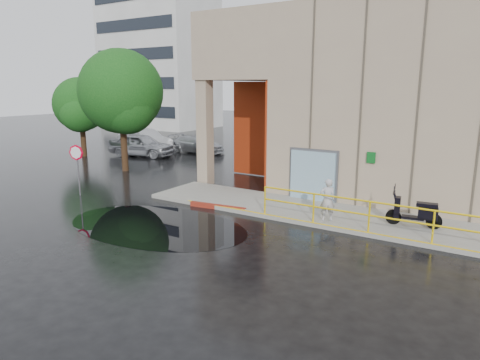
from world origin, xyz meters
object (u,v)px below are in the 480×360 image
at_px(tree_far, 80,107).
at_px(car_b, 145,140).
at_px(car_c, 197,144).
at_px(scooter, 415,204).
at_px(car_a, 141,145).
at_px(red_curb, 218,207).
at_px(tree_near, 122,95).
at_px(stop_sign, 77,158).
at_px(person, 327,200).

bearing_deg(tree_far, car_b, 68.71).
bearing_deg(car_c, scooter, -117.86).
distance_m(car_a, car_b, 2.59).
relative_size(red_curb, car_c, 0.56).
height_order(scooter, car_b, car_b).
bearing_deg(tree_near, scooter, -7.83).
xyz_separation_m(tree_near, tree_far, (-6.29, 2.07, -0.88)).
bearing_deg(scooter, stop_sign, -176.26).
height_order(person, stop_sign, stop_sign).
relative_size(stop_sign, car_b, 0.47).
height_order(car_b, tree_near, tree_near).
distance_m(stop_sign, tree_far, 11.31).
bearing_deg(car_b, car_c, -63.65).
xyz_separation_m(car_b, tree_far, (-1.65, -4.23, 2.59)).
height_order(car_b, tree_far, tree_far).
height_order(red_curb, tree_near, tree_near).
bearing_deg(scooter, red_curb, -177.19).
bearing_deg(person, red_curb, -27.54).
bearing_deg(car_b, car_a, -132.53).
distance_m(car_c, tree_near, 8.36).
xyz_separation_m(stop_sign, red_curb, (6.41, 1.47, -1.58)).
relative_size(stop_sign, car_a, 0.49).
bearing_deg(car_a, tree_far, 113.24).
height_order(person, red_curb, person).
distance_m(scooter, stop_sign, 13.76).
xyz_separation_m(car_c, tree_far, (-5.53, -5.42, 2.74)).
bearing_deg(red_curb, car_c, 130.83).
distance_m(scooter, car_c, 19.17).
relative_size(car_c, tree_far, 0.81).
bearing_deg(tree_far, car_c, 44.45).
distance_m(car_b, tree_far, 5.22).
height_order(red_curb, tree_far, tree_far).
bearing_deg(person, car_a, -57.94).
relative_size(person, scooter, 0.83).
xyz_separation_m(scooter, red_curb, (-7.03, -1.37, -0.84)).
xyz_separation_m(stop_sign, tree_far, (-8.65, 7.08, 1.70)).
distance_m(red_curb, tree_far, 16.40).
bearing_deg(red_curb, car_b, 143.74).
height_order(car_a, tree_near, tree_near).
bearing_deg(tree_far, stop_sign, -39.31).
xyz_separation_m(red_curb, car_a, (-11.81, 7.80, 0.69)).
bearing_deg(red_curb, tree_far, 159.58).
xyz_separation_m(person, scooter, (2.70, 0.92, 0.04)).
height_order(car_a, car_c, car_a).
distance_m(stop_sign, car_c, 12.93).
xyz_separation_m(red_curb, tree_near, (-8.77, 3.54, 4.16)).
relative_size(scooter, tree_near, 0.27).
bearing_deg(red_curb, car_a, 146.54).
bearing_deg(person, stop_sign, -23.29).
height_order(stop_sign, car_b, stop_sign).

